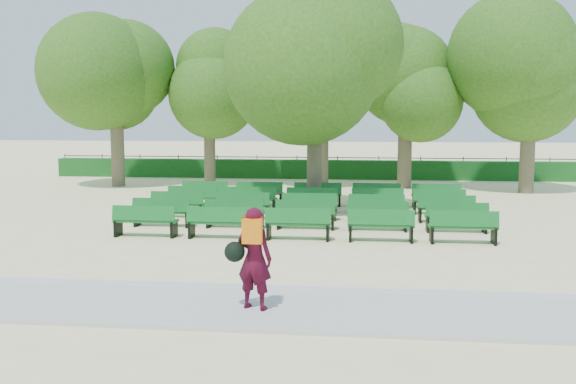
% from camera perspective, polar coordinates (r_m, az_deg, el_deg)
% --- Properties ---
extents(ground, '(120.00, 120.00, 0.00)m').
position_cam_1_polar(ground, '(17.38, -0.66, -3.21)').
color(ground, beige).
extents(paving, '(30.00, 2.20, 0.06)m').
position_cam_1_polar(paving, '(10.26, -5.90, -10.12)').
color(paving, '#B8B6B2').
rests_on(paving, ground).
extents(curb, '(30.00, 0.12, 0.10)m').
position_cam_1_polar(curb, '(11.33, -4.65, -8.37)').
color(curb, silver).
rests_on(curb, ground).
extents(hedge, '(26.00, 0.70, 0.90)m').
position_cam_1_polar(hedge, '(31.16, 2.56, 2.03)').
color(hedge, '#15521B').
rests_on(hedge, ground).
extents(fence, '(26.00, 0.10, 1.02)m').
position_cam_1_polar(fence, '(31.60, 2.61, 1.28)').
color(fence, black).
rests_on(fence, ground).
extents(tree_line, '(21.80, 6.80, 7.04)m').
position_cam_1_polar(tree_line, '(27.23, 1.97, 0.40)').
color(tree_line, '#33611A').
rests_on(tree_line, ground).
extents(bench_array, '(1.60, 0.52, 1.00)m').
position_cam_1_polar(bench_array, '(18.70, 1.96, -2.25)').
color(bench_array, '#116221').
rests_on(bench_array, ground).
extents(tree_among, '(4.67, 4.67, 6.43)m').
position_cam_1_polar(tree_among, '(20.42, 2.40, 10.41)').
color(tree_among, brown).
rests_on(tree_among, ground).
extents(person, '(0.78, 0.54, 1.58)m').
position_cam_1_polar(person, '(9.82, -3.16, -5.76)').
color(person, '#40091B').
rests_on(person, ground).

